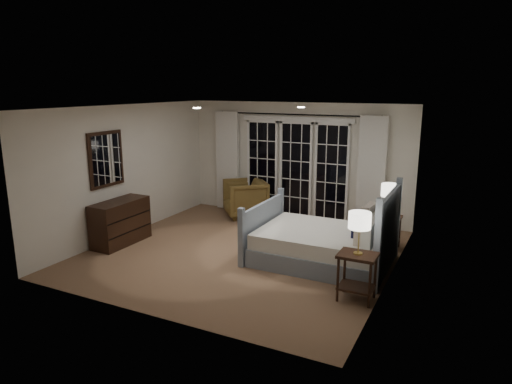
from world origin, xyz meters
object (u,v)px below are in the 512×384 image
at_px(nightstand_right, 387,227).
at_px(dresser, 120,222).
at_px(lamp_left, 360,221).
at_px(armchair, 245,198).
at_px(nightstand_left, 357,270).
at_px(bed, 325,243).
at_px(lamp_right, 390,191).

bearing_deg(nightstand_right, dresser, -156.79).
height_order(lamp_left, armchair, lamp_left).
xyz_separation_m(nightstand_left, dresser, (-4.46, 0.34, -0.03)).
height_order(bed, dresser, bed).
relative_size(lamp_left, armchair, 0.65).
relative_size(nightstand_right, lamp_left, 1.04).
xyz_separation_m(nightstand_left, lamp_left, (0.00, -0.00, 0.68)).
distance_m(nightstand_left, lamp_right, 2.32).
bearing_deg(lamp_right, nightstand_left, -89.40).
bearing_deg(armchair, dresser, -65.26).
height_order(bed, lamp_right, bed).
relative_size(bed, lamp_left, 3.79).
bearing_deg(dresser, armchair, 65.44).
relative_size(armchair, dresser, 0.78).
distance_m(nightstand_right, dresser, 4.83).
relative_size(lamp_left, dresser, 0.51).
relative_size(bed, dresser, 1.92).
height_order(armchair, dresser, armchair).
relative_size(nightstand_right, armchair, 0.67).
height_order(nightstand_left, armchair, armchair).
bearing_deg(lamp_right, nightstand_right, -90.00).
xyz_separation_m(bed, nightstand_left, (0.81, -1.11, 0.11)).
relative_size(nightstand_right, dresser, 0.53).
xyz_separation_m(nightstand_left, lamp_right, (-0.02, 2.24, 0.63)).
height_order(nightstand_right, dresser, dresser).
xyz_separation_m(lamp_left, dresser, (-4.46, 0.34, -0.71)).
bearing_deg(lamp_right, lamp_left, -89.40).
xyz_separation_m(lamp_left, lamp_right, (-0.02, 2.24, -0.06)).
height_order(nightstand_left, lamp_left, lamp_left).
bearing_deg(nightstand_left, bed, 126.13).
height_order(bed, lamp_left, bed).
relative_size(nightstand_right, lamp_right, 1.03).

